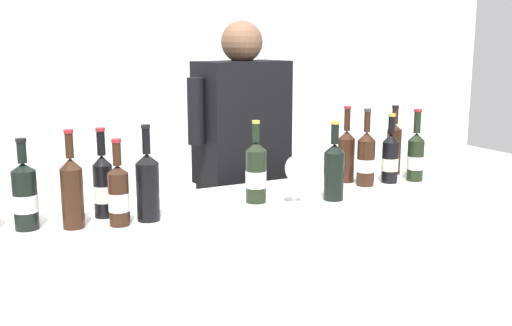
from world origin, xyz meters
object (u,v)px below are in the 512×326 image
(wine_bottle_0, at_px, (390,158))
(potted_shrub, at_px, (248,189))
(wine_bottle_2, at_px, (119,195))
(wine_bottle_5, at_px, (25,196))
(wine_bottle_3, at_px, (103,185))
(wine_bottle_11, at_px, (366,158))
(wine_bottle_1, at_px, (346,154))
(wine_bottle_7, at_px, (256,173))
(wine_bottle_8, at_px, (72,191))
(wine_bottle_9, at_px, (334,170))
(person_server, at_px, (242,192))
(wine_bottle_6, at_px, (416,156))
(wine_bottle_10, at_px, (394,147))
(wine_bottle_4, at_px, (148,185))
(wine_glass, at_px, (294,170))

(wine_bottle_0, relative_size, potted_shrub, 0.32)
(wine_bottle_2, height_order, wine_bottle_5, wine_bottle_5)
(wine_bottle_3, relative_size, wine_bottle_11, 0.96)
(wine_bottle_1, relative_size, wine_bottle_7, 1.05)
(wine_bottle_3, bearing_deg, wine_bottle_1, 3.14)
(wine_bottle_3, relative_size, wine_bottle_8, 0.96)
(wine_bottle_7, bearing_deg, wine_bottle_9, -20.38)
(wine_bottle_2, xyz_separation_m, person_server, (0.79, 0.64, -0.23))
(wine_bottle_0, height_order, wine_bottle_7, wine_bottle_7)
(wine_bottle_1, distance_m, wine_bottle_9, 0.34)
(wine_bottle_6, height_order, wine_bottle_10, wine_bottle_10)
(wine_bottle_2, relative_size, wine_bottle_4, 0.88)
(wine_bottle_2, height_order, potted_shrub, wine_bottle_2)
(wine_bottle_5, distance_m, wine_bottle_10, 1.70)
(wine_bottle_8, height_order, wine_glass, wine_bottle_8)
(wine_glass, distance_m, person_server, 0.74)
(wine_bottle_8, relative_size, wine_glass, 1.78)
(potted_shrub, bearing_deg, wine_bottle_0, -83.25)
(wine_bottle_2, relative_size, wine_glass, 1.59)
(wine_bottle_2, distance_m, wine_bottle_10, 1.42)
(wine_bottle_0, xyz_separation_m, wine_bottle_10, (0.13, 0.14, 0.02))
(wine_bottle_8, distance_m, wine_bottle_9, 1.02)
(wine_bottle_8, xyz_separation_m, wine_glass, (0.84, -0.08, 0.01))
(wine_bottle_5, bearing_deg, wine_bottle_9, -7.35)
(wine_bottle_5, bearing_deg, wine_glass, -7.99)
(wine_bottle_2, bearing_deg, wine_bottle_0, 3.89)
(wine_bottle_8, distance_m, wine_glass, 0.84)
(wine_glass, xyz_separation_m, potted_shrub, (0.44, 1.30, -0.41))
(wine_bottle_2, bearing_deg, wine_bottle_7, 5.75)
(wine_bottle_4, distance_m, wine_bottle_9, 0.76)
(wine_bottle_5, bearing_deg, wine_bottle_11, -0.34)
(wine_bottle_1, bearing_deg, wine_glass, -150.75)
(wine_bottle_3, height_order, wine_bottle_5, wine_bottle_3)
(wine_bottle_0, relative_size, wine_bottle_3, 0.95)
(wine_bottle_6, distance_m, wine_bottle_10, 0.16)
(wine_bottle_8, distance_m, wine_bottle_11, 1.28)
(potted_shrub, bearing_deg, wine_bottle_4, -129.22)
(wine_bottle_7, height_order, wine_glass, wine_bottle_7)
(wine_bottle_1, xyz_separation_m, wine_bottle_5, (-1.39, -0.09, -0.01))
(wine_bottle_7, distance_m, wine_bottle_10, 0.85)
(wine_bottle_8, xyz_separation_m, wine_bottle_11, (1.28, 0.05, -0.01))
(wine_bottle_4, bearing_deg, wine_bottle_1, 10.18)
(wine_bottle_1, distance_m, wine_bottle_11, 0.11)
(wine_bottle_5, bearing_deg, potted_shrub, 39.26)
(wine_bottle_4, bearing_deg, wine_bottle_2, -174.02)
(wine_bottle_1, distance_m, wine_bottle_5, 1.40)
(wine_bottle_4, distance_m, person_server, 0.96)
(wine_bottle_1, xyz_separation_m, person_server, (-0.31, 0.45, -0.25))
(wine_bottle_6, distance_m, wine_bottle_8, 1.55)
(wine_bottle_10, distance_m, wine_bottle_11, 0.30)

